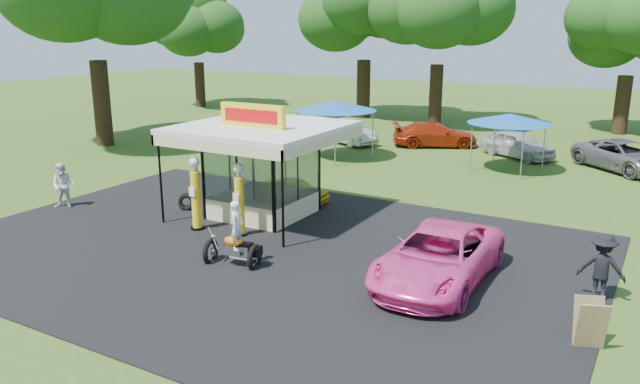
{
  "coord_description": "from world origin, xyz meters",
  "views": [
    {
      "loc": [
        10.83,
        -13.05,
        6.9
      ],
      "look_at": [
        0.99,
        4.0,
        1.54
      ],
      "focal_mm": 35.0,
      "sensor_mm": 36.0,
      "label": 1
    }
  ],
  "objects_px": {
    "a_frame_sign": "(590,324)",
    "kiosk_car": "(295,190)",
    "gas_station_kiosk": "(262,169)",
    "spectator_east_a": "(602,267)",
    "bg_car_d": "(625,156)",
    "tent_east": "(510,119)",
    "bg_car_a": "(346,132)",
    "motorcycle": "(236,240)",
    "tent_west": "(335,106)",
    "pink_sedan": "(438,257)",
    "bg_car_b": "(435,134)",
    "gas_pump_left": "(196,196)",
    "bg_car_c": "(518,145)",
    "spectator_west": "(63,186)",
    "gas_pump_right": "(239,202)"
  },
  "relations": [
    {
      "from": "tent_west",
      "to": "gas_pump_right",
      "type": "bearing_deg",
      "value": -75.38
    },
    {
      "from": "bg_car_b",
      "to": "tent_west",
      "type": "height_order",
      "value": "tent_west"
    },
    {
      "from": "gas_pump_left",
      "to": "pink_sedan",
      "type": "xyz_separation_m",
      "value": [
        8.68,
        -0.17,
        -0.48
      ]
    },
    {
      "from": "bg_car_d",
      "to": "spectator_west",
      "type": "bearing_deg",
      "value": 175.22
    },
    {
      "from": "gas_station_kiosk",
      "to": "spectator_east_a",
      "type": "distance_m",
      "value": 11.81
    },
    {
      "from": "spectator_east_a",
      "to": "bg_car_d",
      "type": "relative_size",
      "value": 0.35
    },
    {
      "from": "motorcycle",
      "to": "spectator_east_a",
      "type": "xyz_separation_m",
      "value": [
        9.5,
        2.77,
        0.11
      ]
    },
    {
      "from": "gas_pump_right",
      "to": "a_frame_sign",
      "type": "height_order",
      "value": "gas_pump_right"
    },
    {
      "from": "a_frame_sign",
      "to": "kiosk_car",
      "type": "relative_size",
      "value": 0.4
    },
    {
      "from": "kiosk_car",
      "to": "pink_sedan",
      "type": "relative_size",
      "value": 0.52
    },
    {
      "from": "bg_car_d",
      "to": "bg_car_b",
      "type": "bearing_deg",
      "value": 123.52
    },
    {
      "from": "pink_sedan",
      "to": "gas_station_kiosk",
      "type": "bearing_deg",
      "value": 160.7
    },
    {
      "from": "bg_car_a",
      "to": "motorcycle",
      "type": "bearing_deg",
      "value": -140.17
    },
    {
      "from": "gas_station_kiosk",
      "to": "bg_car_a",
      "type": "distance_m",
      "value": 14.78
    },
    {
      "from": "a_frame_sign",
      "to": "kiosk_car",
      "type": "bearing_deg",
      "value": 128.51
    },
    {
      "from": "spectator_west",
      "to": "bg_car_d",
      "type": "xyz_separation_m",
      "value": [
        18.07,
        17.59,
        -0.16
      ]
    },
    {
      "from": "a_frame_sign",
      "to": "bg_car_b",
      "type": "distance_m",
      "value": 23.09
    },
    {
      "from": "pink_sedan",
      "to": "gas_pump_left",
      "type": "bearing_deg",
      "value": 178.77
    },
    {
      "from": "pink_sedan",
      "to": "tent_east",
      "type": "xyz_separation_m",
      "value": [
        -1.72,
        14.51,
        1.74
      ]
    },
    {
      "from": "a_frame_sign",
      "to": "bg_car_a",
      "type": "bearing_deg",
      "value": 108.27
    },
    {
      "from": "pink_sedan",
      "to": "bg_car_c",
      "type": "xyz_separation_m",
      "value": [
        -1.95,
        17.83,
        -0.05
      ]
    },
    {
      "from": "bg_car_b",
      "to": "gas_pump_left",
      "type": "bearing_deg",
      "value": 145.51
    },
    {
      "from": "spectator_east_a",
      "to": "bg_car_a",
      "type": "relative_size",
      "value": 0.43
    },
    {
      "from": "kiosk_car",
      "to": "bg_car_c",
      "type": "relative_size",
      "value": 0.69
    },
    {
      "from": "pink_sedan",
      "to": "spectator_west",
      "type": "xyz_separation_m",
      "value": [
        -14.86,
        -0.33,
        0.13
      ]
    },
    {
      "from": "spectator_east_a",
      "to": "spectator_west",
      "type": "bearing_deg",
      "value": 1.95
    },
    {
      "from": "a_frame_sign",
      "to": "kiosk_car",
      "type": "xyz_separation_m",
      "value": [
        -11.77,
        6.66,
        -0.09
      ]
    },
    {
      "from": "bg_car_b",
      "to": "bg_car_d",
      "type": "height_order",
      "value": "bg_car_d"
    },
    {
      "from": "a_frame_sign",
      "to": "spectator_east_a",
      "type": "distance_m",
      "value": 2.78
    },
    {
      "from": "bg_car_d",
      "to": "a_frame_sign",
      "type": "bearing_deg",
      "value": -136.35
    },
    {
      "from": "spectator_west",
      "to": "tent_east",
      "type": "xyz_separation_m",
      "value": [
        13.14,
        14.84,
        1.61
      ]
    },
    {
      "from": "bg_car_c",
      "to": "tent_west",
      "type": "relative_size",
      "value": 0.95
    },
    {
      "from": "spectator_west",
      "to": "bg_car_b",
      "type": "xyz_separation_m",
      "value": [
        8.05,
        18.9,
        -0.19
      ]
    },
    {
      "from": "bg_car_d",
      "to": "tent_west",
      "type": "distance_m",
      "value": 14.3
    },
    {
      "from": "gas_station_kiosk",
      "to": "bg_car_b",
      "type": "xyz_separation_m",
      "value": [
        0.87,
        15.9,
        -1.09
      ]
    },
    {
      "from": "gas_pump_left",
      "to": "bg_car_c",
      "type": "xyz_separation_m",
      "value": [
        6.73,
        17.66,
        -0.53
      ]
    },
    {
      "from": "gas_station_kiosk",
      "to": "tent_east",
      "type": "distance_m",
      "value": 13.27
    },
    {
      "from": "a_frame_sign",
      "to": "tent_west",
      "type": "xyz_separation_m",
      "value": [
        -14.39,
        14.77,
        2.15
      ]
    },
    {
      "from": "bg_car_b",
      "to": "bg_car_d",
      "type": "xyz_separation_m",
      "value": [
        10.02,
        -1.31,
        0.03
      ]
    },
    {
      "from": "bg_car_d",
      "to": "tent_east",
      "type": "relative_size",
      "value": 1.32
    },
    {
      "from": "spectator_east_a",
      "to": "bg_car_b",
      "type": "xyz_separation_m",
      "value": [
        -10.79,
        17.59,
        -0.21
      ]
    },
    {
      "from": "motorcycle",
      "to": "tent_east",
      "type": "relative_size",
      "value": 0.52
    },
    {
      "from": "gas_pump_right",
      "to": "tent_west",
      "type": "bearing_deg",
      "value": 104.62
    },
    {
      "from": "a_frame_sign",
      "to": "bg_car_a",
      "type": "xyz_separation_m",
      "value": [
        -15.78,
        18.63,
        0.12
      ]
    },
    {
      "from": "kiosk_car",
      "to": "bg_car_a",
      "type": "xyz_separation_m",
      "value": [
        -4.01,
        11.97,
        0.21
      ]
    },
    {
      "from": "pink_sedan",
      "to": "spectator_west",
      "type": "height_order",
      "value": "spectator_west"
    },
    {
      "from": "kiosk_car",
      "to": "spectator_east_a",
      "type": "relative_size",
      "value": 1.56
    },
    {
      "from": "tent_east",
      "to": "bg_car_d",
      "type": "bearing_deg",
      "value": 29.16
    },
    {
      "from": "bg_car_d",
      "to": "pink_sedan",
      "type": "bearing_deg",
      "value": -149.53
    },
    {
      "from": "bg_car_a",
      "to": "bg_car_d",
      "type": "xyz_separation_m",
      "value": [
        14.9,
        0.41,
        0.03
      ]
    }
  ]
}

